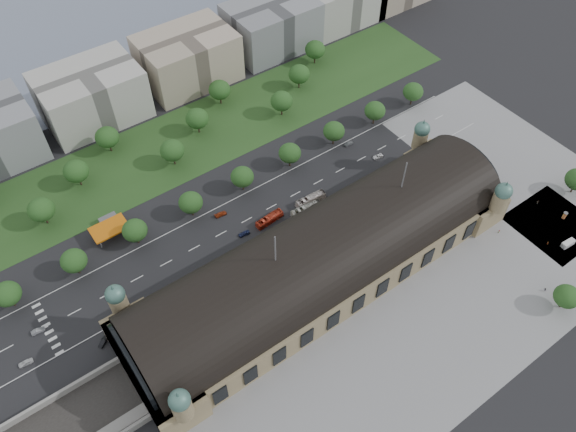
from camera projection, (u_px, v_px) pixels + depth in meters
ground at (321, 275)px, 206.76m from camera, size 900.00×900.00×0.00m
station at (322, 258)px, 198.91m from camera, size 150.00×48.40×44.30m
plaza_south at (426, 349)px, 187.48m from camera, size 190.00×48.00×0.12m
plaza_east at (507, 161)px, 245.58m from camera, size 56.00×100.00×0.12m
road_slab at (221, 234)px, 219.13m from camera, size 260.00×26.00×0.10m
grass_belt at (166, 150)px, 249.82m from camera, size 300.00×45.00×0.10m
petrol_station at (109, 224)px, 218.39m from camera, size 14.00×13.00×5.05m
office_3 at (92, 95)px, 255.96m from camera, size 45.00×32.00×24.00m
office_4 at (188, 58)px, 274.81m from camera, size 45.00×32.00×24.00m
office_5 at (272, 26)px, 293.65m from camera, size 45.00×32.00×24.00m
office_6 at (338, 0)px, 310.62m from camera, size 45.00×32.00×24.00m
tree_row_1 at (7, 294)px, 192.66m from camera, size 9.60×9.60×11.52m
tree_row_2 at (74, 261)px, 201.71m from camera, size 9.60×9.60×11.52m
tree_row_3 at (135, 230)px, 210.76m from camera, size 9.60×9.60×11.52m
tree_row_4 at (191, 202)px, 219.80m from camera, size 9.60×9.60×11.52m
tree_row_5 at (242, 177)px, 228.85m from camera, size 9.60×9.60×11.52m
tree_row_6 at (290, 153)px, 237.90m from camera, size 9.60×9.60×11.52m
tree_row_7 at (334, 131)px, 246.95m from camera, size 9.60×9.60×11.52m
tree_row_8 at (375, 111)px, 255.99m from camera, size 9.60×9.60×11.52m
tree_row_9 at (413, 92)px, 265.04m from camera, size 9.60×9.60×11.52m
tree_belt_3 at (41, 210)px, 216.58m from camera, size 10.40×10.40×12.48m
tree_belt_4 at (76, 171)px, 230.02m from camera, size 10.40×10.40×12.48m
tree_belt_5 at (107, 137)px, 243.47m from camera, size 10.40×10.40×12.48m
tree_belt_6 at (172, 150)px, 238.06m from camera, size 10.40×10.40×12.48m
tree_belt_7 at (197, 118)px, 251.51m from camera, size 10.40×10.40×12.48m
tree_belt_8 at (220, 90)px, 264.96m from camera, size 10.40×10.40×12.48m
tree_belt_9 at (282, 101)px, 259.55m from camera, size 10.40×10.40×12.48m
tree_belt_10 at (299, 74)px, 273.00m from camera, size 10.40×10.40×12.48m
tree_belt_11 at (315, 50)px, 286.45m from camera, size 10.40×10.40×12.48m
tree_plaza_s at (567, 296)px, 192.75m from camera, size 9.00×9.00×10.64m
traffic_car_0 at (26, 363)px, 183.40m from camera, size 4.90×2.38×1.61m
traffic_car_1 at (38, 331)px, 190.97m from camera, size 4.65×1.99×1.49m
traffic_car_3 at (221, 214)px, 224.72m from camera, size 5.14×2.40×1.45m
traffic_car_4 at (244, 233)px, 218.28m from camera, size 4.74×2.23×1.57m
traffic_car_5 at (349, 144)px, 251.60m from camera, size 4.32×1.54×1.42m
traffic_car_6 at (378, 156)px, 246.31m from camera, size 5.03×2.70×1.34m
parked_car_0 at (104, 341)px, 188.38m from camera, size 4.71×3.85×1.51m
parked_car_1 at (163, 301)px, 198.55m from camera, size 5.95×4.50×1.50m
parked_car_2 at (162, 309)px, 196.67m from camera, size 4.94×4.49×1.38m
parked_car_3 at (206, 278)px, 204.91m from camera, size 4.03×3.62×1.32m
parked_car_4 at (177, 292)px, 201.17m from camera, size 4.32×3.28×1.37m
parked_car_5 at (229, 260)px, 210.12m from camera, size 5.21×4.63×1.34m
parked_car_6 at (223, 263)px, 209.11m from camera, size 5.98×4.82×1.63m
bus_west at (270, 219)px, 221.82m from camera, size 12.49×3.82×3.43m
bus_mid at (311, 199)px, 228.29m from camera, size 13.55×4.02×3.72m
bus_east at (306, 209)px, 224.83m from camera, size 13.49×4.24×3.70m
van_east at (567, 244)px, 214.53m from camera, size 5.65×2.68×2.37m
advertising_column at (565, 215)px, 223.08m from camera, size 1.70×1.70×3.22m
pedestrian_0 at (499, 232)px, 218.90m from camera, size 0.85×0.64×1.53m
pedestrian_1 at (548, 243)px, 214.98m from camera, size 0.78×0.85×1.95m
pedestrian_2 at (538, 202)px, 228.54m from camera, size 0.66×1.02×1.98m
pedestrian_4 at (545, 290)px, 201.62m from camera, size 0.84×1.07×1.53m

